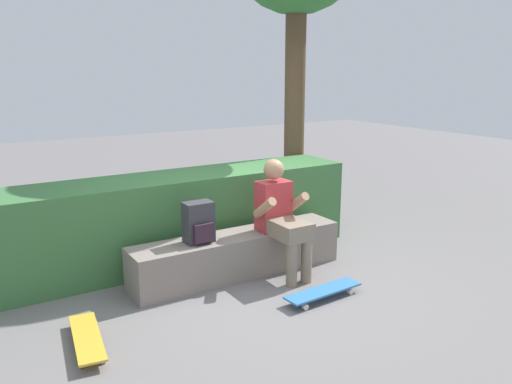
{
  "coord_description": "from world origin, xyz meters",
  "views": [
    {
      "loc": [
        -2.5,
        -4.1,
        2.1
      ],
      "look_at": [
        0.26,
        0.33,
        0.83
      ],
      "focal_mm": 36.27,
      "sensor_mm": 36.0,
      "label": 1
    }
  ],
  "objects_px": {
    "bench_main": "(238,254)",
    "person_skater": "(281,215)",
    "skateboard_near_person": "(323,291)",
    "skateboard_beside_bench": "(87,338)",
    "backpack_on_bench": "(199,223)"
  },
  "relations": [
    {
      "from": "person_skater",
      "to": "skateboard_beside_bench",
      "type": "xyz_separation_m",
      "value": [
        -2.09,
        -0.41,
        -0.56
      ]
    },
    {
      "from": "skateboard_near_person",
      "to": "backpack_on_bench",
      "type": "height_order",
      "value": "backpack_on_bench"
    },
    {
      "from": "skateboard_beside_bench",
      "to": "backpack_on_bench",
      "type": "distance_m",
      "value": 1.51
    },
    {
      "from": "skateboard_near_person",
      "to": "skateboard_beside_bench",
      "type": "bearing_deg",
      "value": 171.86
    },
    {
      "from": "bench_main",
      "to": "person_skater",
      "type": "relative_size",
      "value": 1.91
    },
    {
      "from": "person_skater",
      "to": "skateboard_near_person",
      "type": "height_order",
      "value": "person_skater"
    },
    {
      "from": "skateboard_beside_bench",
      "to": "backpack_on_bench",
      "type": "height_order",
      "value": "backpack_on_bench"
    },
    {
      "from": "person_skater",
      "to": "skateboard_near_person",
      "type": "xyz_separation_m",
      "value": [
        -0.01,
        -0.71,
        -0.56
      ]
    },
    {
      "from": "skateboard_beside_bench",
      "to": "skateboard_near_person",
      "type": "bearing_deg",
      "value": -8.14
    },
    {
      "from": "person_skater",
      "to": "bench_main",
      "type": "bearing_deg",
      "value": 151.43
    },
    {
      "from": "bench_main",
      "to": "skateboard_near_person",
      "type": "bearing_deg",
      "value": -67.85
    },
    {
      "from": "bench_main",
      "to": "person_skater",
      "type": "height_order",
      "value": "person_skater"
    },
    {
      "from": "person_skater",
      "to": "backpack_on_bench",
      "type": "bearing_deg",
      "value": 166.26
    },
    {
      "from": "bench_main",
      "to": "person_skater",
      "type": "distance_m",
      "value": 0.61
    },
    {
      "from": "bench_main",
      "to": "backpack_on_bench",
      "type": "distance_m",
      "value": 0.6
    }
  ]
}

